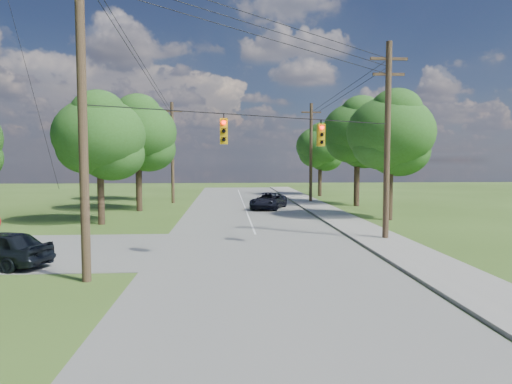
{
  "coord_description": "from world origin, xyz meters",
  "views": [
    {
      "loc": [
        0.37,
        -15.84,
        4.29
      ],
      "look_at": [
        1.71,
        5.0,
        2.83
      ],
      "focal_mm": 32.0,
      "sensor_mm": 36.0,
      "label": 1
    }
  ],
  "objects": [
    {
      "name": "tree_w_far",
      "position": [
        -9.0,
        33.0,
        6.25
      ],
      "size": [
        6.0,
        6.0,
        8.73
      ],
      "color": "#473223",
      "rests_on": "ground"
    },
    {
      "name": "power_lines",
      "position": [
        1.5,
        11.54,
        9.15
      ],
      "size": [
        13.93,
        29.62,
        4.93
      ],
      "color": "black",
      "rests_on": "ground"
    },
    {
      "name": "tree_w_mid",
      "position": [
        -7.0,
        23.0,
        6.58
      ],
      "size": [
        6.4,
        6.4,
        9.22
      ],
      "color": "#473223",
      "rests_on": "ground"
    },
    {
      "name": "pole_ne",
      "position": [
        8.9,
        8.0,
        5.47
      ],
      "size": [
        2.0,
        0.32,
        10.5
      ],
      "color": "#4E3D28",
      "rests_on": "ground"
    },
    {
      "name": "ground",
      "position": [
        0.0,
        0.0,
        0.0
      ],
      "size": [
        140.0,
        140.0,
        0.0
      ],
      "primitive_type": "plane",
      "color": "#38531B",
      "rests_on": "ground"
    },
    {
      "name": "tree_e_far",
      "position": [
        11.5,
        38.0,
        5.92
      ],
      "size": [
        5.8,
        5.8,
        8.32
      ],
      "color": "#473223",
      "rests_on": "ground"
    },
    {
      "name": "sidewalk_east",
      "position": [
        8.7,
        5.0,
        0.06
      ],
      "size": [
        2.6,
        100.0,
        0.12
      ],
      "primitive_type": "cube",
      "color": "gray",
      "rests_on": "ground"
    },
    {
      "name": "tree_e_near",
      "position": [
        12.0,
        16.0,
        6.25
      ],
      "size": [
        6.2,
        6.2,
        8.81
      ],
      "color": "#473223",
      "rests_on": "ground"
    },
    {
      "name": "traffic_signals",
      "position": [
        2.55,
        4.43,
        5.5
      ],
      "size": [
        4.91,
        3.27,
        1.05
      ],
      "color": "gold",
      "rests_on": "ground"
    },
    {
      "name": "pole_north_e",
      "position": [
        8.9,
        30.0,
        5.13
      ],
      "size": [
        2.0,
        0.32,
        10.0
      ],
      "color": "#4E3D28",
      "rests_on": "ground"
    },
    {
      "name": "car_main_north",
      "position": [
        4.01,
        23.75,
        0.74
      ],
      "size": [
        3.99,
        5.59,
        1.41
      ],
      "primitive_type": "imported",
      "rotation": [
        0.0,
        0.0,
        -0.36
      ],
      "color": "black",
      "rests_on": "main_road"
    },
    {
      "name": "tree_e_mid",
      "position": [
        12.5,
        26.0,
        6.91
      ],
      "size": [
        6.6,
        6.6,
        9.64
      ],
      "color": "#473223",
      "rests_on": "ground"
    },
    {
      "name": "tree_w_near",
      "position": [
        -8.0,
        15.0,
        5.92
      ],
      "size": [
        6.0,
        6.0,
        8.4
      ],
      "color": "#473223",
      "rests_on": "ground"
    },
    {
      "name": "main_road",
      "position": [
        2.0,
        5.0,
        0.01
      ],
      "size": [
        10.0,
        100.0,
        0.03
      ],
      "primitive_type": "cube",
      "color": "gray",
      "rests_on": "ground"
    },
    {
      "name": "pole_north_w",
      "position": [
        -5.0,
        30.0,
        5.13
      ],
      "size": [
        2.0,
        0.32,
        10.0
      ],
      "color": "#4E3D28",
      "rests_on": "ground"
    },
    {
      "name": "pole_sw",
      "position": [
        -4.6,
        0.4,
        6.23
      ],
      "size": [
        2.0,
        0.32,
        12.0
      ],
      "color": "#4E3D28",
      "rests_on": "ground"
    }
  ]
}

